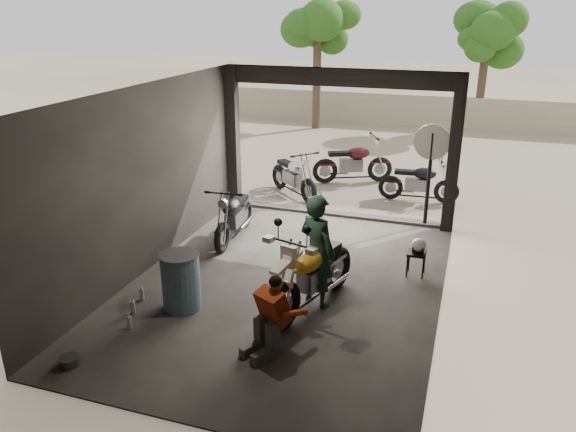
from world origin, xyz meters
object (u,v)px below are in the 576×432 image
Objects in this scene: outside_bike_b at (353,159)px; helmet at (419,245)px; main_bike at (313,269)px; outside_bike_a at (294,173)px; left_bike at (234,212)px; mechanic at (267,318)px; outside_bike_c at (419,179)px; stool at (416,256)px; rider at (317,251)px; oil_drum at (181,282)px; sign_post at (431,160)px.

outside_bike_b reaches higher than helmet.
outside_bike_a is (-1.94, 5.08, -0.08)m from main_bike.
left_bike reaches higher than mechanic.
stool is at bearing -177.53° from outside_bike_c.
main_bike reaches higher than stool.
rider is 2.12m from oil_drum.
outside_bike_b is (-0.81, 6.63, -0.04)m from main_bike.
outside_bike_c is at bearing 93.56° from helmet.
outside_bike_c is at bearing -144.39° from outside_bike_b.
rider is at bearing 166.90° from outside_bike_c.
outside_bike_b is 7.98m from mechanic.
main_bike is 0.27m from rider.
outside_bike_c is (1.80, -1.01, -0.07)m from outside_bike_b.
stool is 3.98m from oil_drum.
left_bike is 3.81× the size of stool.
main_bike is 1.22× the size of outside_bike_c.
oil_drum is at bearing -106.76° from sign_post.
outside_bike_c is at bearing 119.15° from sign_post.
main_bike is 2.17m from helmet.
helmet is at bearing 178.90° from outside_bike_b.
mechanic is at bearing 159.00° from outside_bike_b.
outside_bike_b reaches higher than stool.
helmet is (3.62, -0.47, -0.01)m from left_bike.
left_bike is at bearing -144.38° from outside_bike_a.
outside_bike_b is (1.13, 1.55, 0.04)m from outside_bike_a.
outside_bike_b is 1.76× the size of mechanic.
main_bike is at bearing 161.90° from outside_bike_b.
rider is at bearing 106.28° from mechanic.
helmet is (3.35, -3.43, -0.02)m from outside_bike_a.
oil_drum is at bearing 146.53° from outside_bike_b.
left_bike is 1.61× the size of mechanic.
main_bike reaches higher than mechanic.
oil_drum is at bearing -175.50° from mechanic.
sign_post is (-0.09, 2.36, 0.89)m from helmet.
main_bike is at bearing -90.46° from sign_post.
outside_bike_b is at bearing 146.79° from sign_post.
outside_bike_c is 6.11× the size of helmet.
outside_bike_c is at bearing 106.84° from mechanic.
outside_bike_c is at bearing 96.65° from main_bike.
outside_bike_c is 6.90m from oil_drum.
outside_bike_c reaches higher than stool.
main_bike reaches higher than outside_bike_c.
mechanic is (1.70, -6.41, -0.06)m from outside_bike_a.
sign_post reaches higher than outside_bike_c.
stool is at bearing -121.12° from helmet.
mechanic reaches higher than oil_drum.
outside_bike_c is 1.88m from sign_post.
oil_drum is (-1.07, -7.28, -0.17)m from outside_bike_b.
stool is 1.66× the size of helmet.
main_bike is 2.19× the size of oil_drum.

